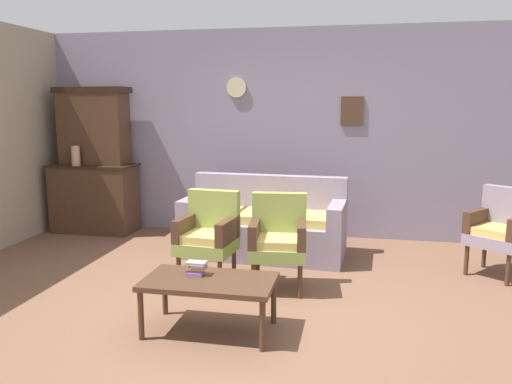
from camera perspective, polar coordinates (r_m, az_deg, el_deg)
name	(u,v)px	position (r m, az deg, el deg)	size (l,w,h in m)	color
ground_plane	(235,308)	(4.52, -2.34, -12.80)	(7.68, 7.68, 0.00)	brown
wall_back_with_decor	(282,134)	(6.77, 2.91, 6.53)	(6.40, 0.09, 2.70)	gray
side_cabinet	(95,198)	(7.34, -17.56, -0.63)	(1.16, 0.55, 0.93)	#472D1E
cabinet_upper_hutch	(94,125)	(7.30, -17.65, 7.10)	(0.99, 0.38, 1.03)	#472D1E
vase_on_cabinet	(76,156)	(7.17, -19.48, 3.84)	(0.11, 0.11, 0.27)	tan
floral_couch	(264,227)	(5.95, 0.94, -3.93)	(1.88, 0.90, 0.90)	gray
armchair_row_middle	(208,233)	(5.00, -5.33, -4.59)	(0.57, 0.54, 0.90)	#849947
armchair_near_couch_end	(278,237)	(4.82, 2.51, -5.08)	(0.57, 0.54, 0.90)	#849947
wingback_chair_by_fireplace	(500,228)	(5.75, 25.62, -3.62)	(0.71, 0.71, 0.90)	gray
coffee_table	(209,285)	(3.98, -5.23, -10.26)	(1.00, 0.56, 0.42)	#472D1E
book_stack_on_table	(197,268)	(4.05, -6.63, -8.44)	(0.16, 0.11, 0.11)	#8D65A7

